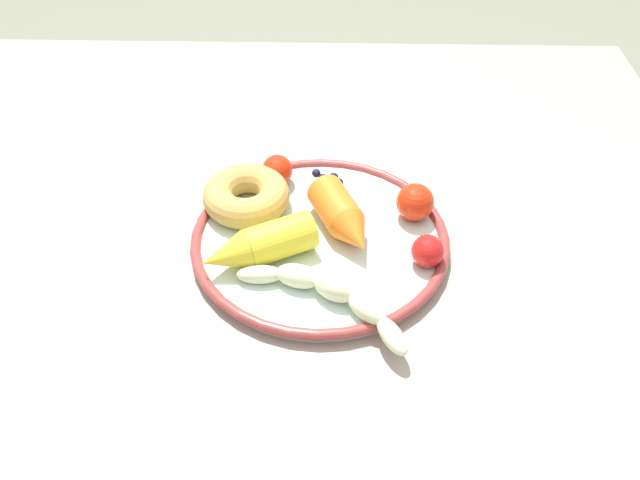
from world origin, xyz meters
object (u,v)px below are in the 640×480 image
plate (320,242)px  carrot_yellow (258,246)px  carrot_orange (343,218)px  dining_table (285,293)px  tomato_near (277,170)px  tomato_far (415,202)px  tomato_mid (428,251)px  blueberry_pile (327,185)px  banana (330,293)px  donut (246,195)px

plate → carrot_yellow: size_ratio=2.23×
carrot_orange → dining_table: bearing=7.5°
tomato_near → tomato_far: (-0.16, 0.06, 0.00)m
carrot_orange → tomato_mid: size_ratio=3.28×
blueberry_pile → carrot_orange: bearing=104.0°
plate → blueberry_pile: (-0.01, -0.09, 0.01)m
dining_table → tomato_far: size_ratio=24.47×
banana → tomato_mid: size_ratio=4.98×
tomato_mid → plate: bearing=-16.3°
banana → blueberry_pile: banana is taller
banana → tomato_mid: tomato_mid is taller
tomato_near → tomato_mid: 0.21m
donut → carrot_orange: bearing=159.5°
plate → tomato_near: (0.05, -0.10, 0.02)m
dining_table → tomato_far: 0.19m
dining_table → carrot_yellow: 0.12m
donut → blueberry_pile: (-0.09, -0.03, -0.01)m
carrot_orange → donut: size_ratio=1.15×
tomato_near → tomato_mid: bearing=141.1°
plate → tomato_near: size_ratio=7.68×
tomato_far → carrot_orange: bearing=19.9°
carrot_orange → tomato_near: 0.12m
tomato_near → plate: bearing=117.8°
carrot_orange → tomato_mid: 0.10m
tomato_near → tomato_far: size_ratio=0.87×
plate → tomato_far: bearing=-158.4°
dining_table → donut: 0.13m
tomato_far → blueberry_pile: bearing=-24.8°
dining_table → plate: bearing=174.9°
plate → tomato_far: tomato_far is taller
dining_table → banana: (-0.05, 0.09, 0.10)m
banana → tomato_mid: 0.12m
dining_table → donut: size_ratio=10.49×
plate → donut: size_ratio=2.86×
banana → carrot_orange: carrot_orange is taller
plate → banana: size_ratio=1.64×
dining_table → blueberry_pile: 0.14m
plate → tomato_mid: tomato_mid is taller
tomato_mid → carrot_orange: bearing=-27.4°
banana → blueberry_pile: (0.01, -0.18, -0.01)m
donut → tomato_far: tomato_far is taller
carrot_orange → banana: bearing=83.0°
plate → tomato_near: tomato_near is taller
banana → donut: bearing=-55.7°
carrot_orange → blueberry_pile: bearing=-76.0°
blueberry_pile → donut: bearing=20.2°
banana → tomato_far: (-0.09, -0.13, 0.01)m
dining_table → tomato_near: (0.01, -0.10, 0.11)m
donut → dining_table: bearing=130.8°
dining_table → tomato_far: (-0.15, -0.04, 0.11)m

